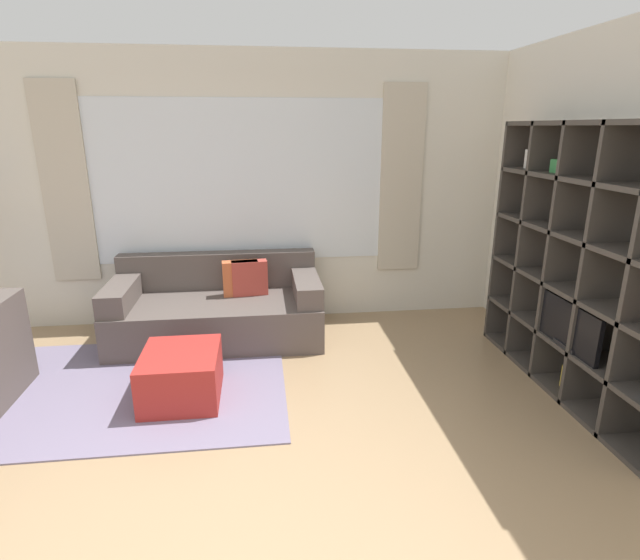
# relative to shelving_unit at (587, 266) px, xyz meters

# --- Properties ---
(wall_back) EXTENTS (6.60, 0.11, 2.70)m
(wall_back) POSITION_rel_shelving_unit_xyz_m (-2.55, 1.89, 0.35)
(wall_back) COLOR silver
(wall_back) RESTS_ON ground_plane
(wall_right) EXTENTS (0.07, 4.46, 2.70)m
(wall_right) POSITION_rel_shelving_unit_xyz_m (0.18, 0.23, 0.35)
(wall_right) COLOR silver
(wall_right) RESTS_ON ground_plane
(area_rug) EXTENTS (2.68, 1.77, 0.01)m
(area_rug) POSITION_rel_shelving_unit_xyz_m (-3.56, 0.42, -1.00)
(area_rug) COLOR slate
(area_rug) RESTS_ON ground_plane
(shelving_unit) EXTENTS (0.35, 2.17, 2.03)m
(shelving_unit) POSITION_rel_shelving_unit_xyz_m (0.00, 0.00, 0.00)
(shelving_unit) COLOR silver
(shelving_unit) RESTS_ON ground_plane
(couch_main) EXTENTS (1.96, 0.96, 0.77)m
(couch_main) POSITION_rel_shelving_unit_xyz_m (-2.80, 1.37, -0.72)
(couch_main) COLOR #564C47
(couch_main) RESTS_ON ground_plane
(ottoman) EXTENTS (0.56, 0.65, 0.38)m
(ottoman) POSITION_rel_shelving_unit_xyz_m (-3.00, 0.22, -0.82)
(ottoman) COLOR #A82823
(ottoman) RESTS_ON ground_plane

